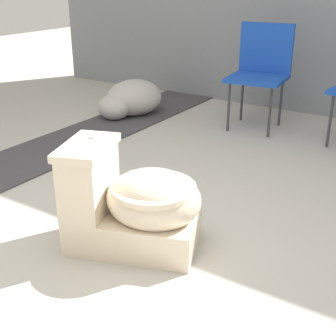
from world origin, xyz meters
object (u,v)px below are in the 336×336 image
(boulder_far, at_px, (114,107))
(toilet, at_px, (134,205))
(folding_chair_left, at_px, (261,65))
(boulder_near, at_px, (134,97))

(boulder_far, bearing_deg, toilet, -48.24)
(toilet, height_order, boulder_far, toilet)
(folding_chair_left, bearing_deg, boulder_far, -71.29)
(boulder_near, bearing_deg, toilet, -53.17)
(folding_chair_left, relative_size, boulder_near, 1.61)
(toilet, xyz_separation_m, folding_chair_left, (-0.27, 2.11, 0.29))
(toilet, relative_size, boulder_near, 1.39)
(toilet, distance_m, boulder_far, 2.12)
(folding_chair_left, distance_m, boulder_near, 1.17)
(toilet, distance_m, boulder_near, 2.23)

